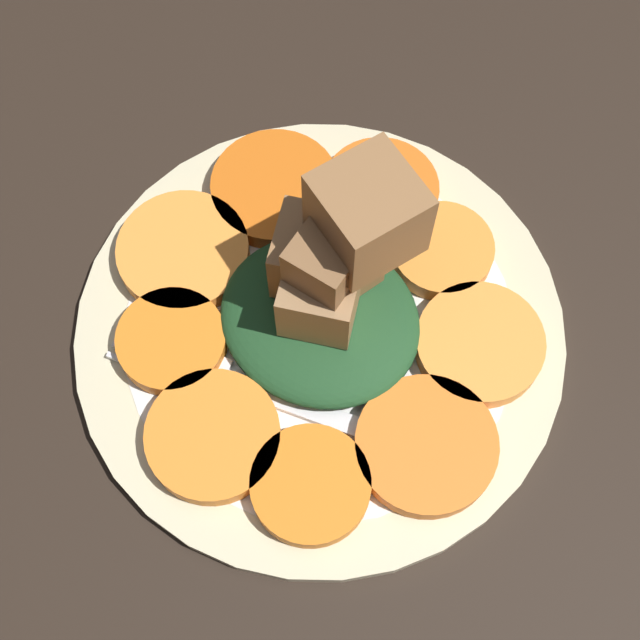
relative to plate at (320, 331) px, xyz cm
name	(u,v)px	position (x,y,z in cm)	size (l,w,h in cm)	color
table_slab	(320,340)	(0.00, 0.00, -1.52)	(120.00, 120.00, 2.00)	black
plate	(320,331)	(0.00, 0.00, 0.00)	(28.16, 28.16, 1.05)	beige
carrot_slice_0	(172,341)	(-6.72, -5.06, 1.21)	(6.17, 6.17, 1.26)	orange
carrot_slice_1	(213,436)	(-1.78, -8.60, 1.21)	(7.30, 7.30, 1.26)	orange
carrot_slice_2	(311,485)	(4.09, -8.36, 1.21)	(6.39, 6.39, 1.26)	orange
carrot_slice_3	(426,446)	(8.44, -3.48, 1.21)	(7.68, 7.68, 1.26)	orange
carrot_slice_4	(479,344)	(8.45, 3.21, 1.21)	(7.23, 7.23, 1.26)	#F99539
carrot_slice_5	(442,251)	(4.02, 7.49, 1.21)	(6.04, 6.04, 1.26)	orange
carrot_slice_6	(380,192)	(-1.01, 9.29, 1.21)	(7.04, 7.04, 1.26)	orange
carrot_slice_7	(275,188)	(-6.69, 6.39, 1.21)	(7.75, 7.75, 1.26)	orange
carrot_slice_8	(180,257)	(-9.18, -0.38, 1.21)	(7.74, 7.74, 1.26)	orange
center_pile	(329,286)	(0.05, 0.92, 4.39)	(11.50, 11.26, 11.56)	#1E4723
fork	(270,396)	(-0.37, -5.03, 0.78)	(19.97, 4.58, 0.40)	silver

